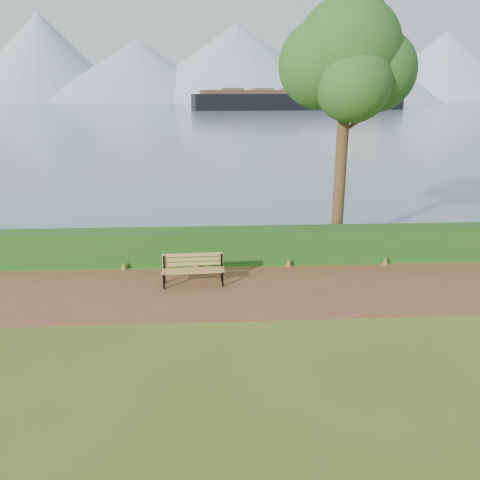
{
  "coord_description": "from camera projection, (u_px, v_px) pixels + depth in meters",
  "views": [
    {
      "loc": [
        -0.57,
        -10.78,
        4.8
      ],
      "look_at": [
        0.11,
        1.2,
        1.1
      ],
      "focal_mm": 35.0,
      "sensor_mm": 36.0,
      "label": 1
    }
  ],
  "objects": [
    {
      "name": "hedge",
      "position": [
        234.0,
        245.0,
        14.07
      ],
      "size": [
        32.0,
        0.85,
        1.0
      ],
      "primitive_type": "cube",
      "color": "#164112",
      "rests_on": "ground"
    },
    {
      "name": "mountains",
      "position": [
        202.0,
        68.0,
        390.53
      ],
      "size": [
        585.0,
        190.0,
        70.0
      ],
      "color": "#829BAE",
      "rests_on": "ground"
    },
    {
      "name": "bench",
      "position": [
        193.0,
        267.0,
        12.36
      ],
      "size": [
        1.65,
        0.56,
        0.82
      ],
      "rotation": [
        0.0,
        0.0,
        0.05
      ],
      "color": "black",
      "rests_on": "ground"
    },
    {
      "name": "tree",
      "position": [
        347.0,
        58.0,
        13.76
      ],
      "size": [
        4.1,
        3.45,
        7.89
      ],
      "rotation": [
        0.0,
        0.0,
        -0.37
      ],
      "color": "#3C2418",
      "rests_on": "ground"
    },
    {
      "name": "water",
      "position": [
        214.0,
        105.0,
        259.82
      ],
      "size": [
        700.0,
        510.0,
        0.0
      ],
      "primitive_type": "cube",
      "color": "slate",
      "rests_on": "ground"
    },
    {
      "name": "ground",
      "position": [
        238.0,
        296.0,
        11.73
      ],
      "size": [
        140.0,
        140.0,
        0.0
      ],
      "primitive_type": "plane",
      "color": "#465D1A",
      "rests_on": "ground"
    },
    {
      "name": "path",
      "position": [
        238.0,
        291.0,
        12.02
      ],
      "size": [
        40.0,
        3.4,
        0.01
      ],
      "primitive_type": "cube",
      "color": "brown",
      "rests_on": "ground"
    },
    {
      "name": "cargo_ship",
      "position": [
        306.0,
        100.0,
        170.97
      ],
      "size": [
        78.65,
        24.88,
        23.59
      ],
      "rotation": [
        0.0,
        0.0,
        0.17
      ],
      "color": "black",
      "rests_on": "ground"
    }
  ]
}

